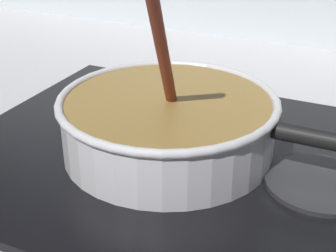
{
  "coord_description": "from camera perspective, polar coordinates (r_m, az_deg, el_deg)",
  "views": [
    {
      "loc": [
        0.28,
        -0.31,
        0.34
      ],
      "look_at": [
        0.03,
        0.21,
        0.05
      ],
      "focal_mm": 53.46,
      "sensor_mm": 36.0,
      "label": 1
    }
  ],
  "objects": [
    {
      "name": "burner_ring",
      "position": [
        0.66,
        0.0,
        -2.51
      ],
      "size": [
        0.17,
        0.17,
        0.01
      ],
      "primitive_type": "torus",
      "color": "#592D0C",
      "rests_on": "hob_plate"
    },
    {
      "name": "spare_burner",
      "position": [
        0.62,
        16.93,
        -6.27
      ],
      "size": [
        0.13,
        0.13,
        0.01
      ],
      "primitive_type": "cylinder",
      "color": "#262628",
      "rests_on": "hob_plate"
    },
    {
      "name": "cooking_pan",
      "position": [
        0.65,
        0.13,
        0.39
      ],
      "size": [
        0.45,
        0.28,
        0.26
      ],
      "color": "silver",
      "rests_on": "hob_plate"
    },
    {
      "name": "hob_plate",
      "position": [
        0.67,
        -0.0,
        -3.25
      ],
      "size": [
        0.56,
        0.48,
        0.01
      ],
      "primitive_type": "cube",
      "color": "black",
      "rests_on": "ground"
    }
  ]
}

